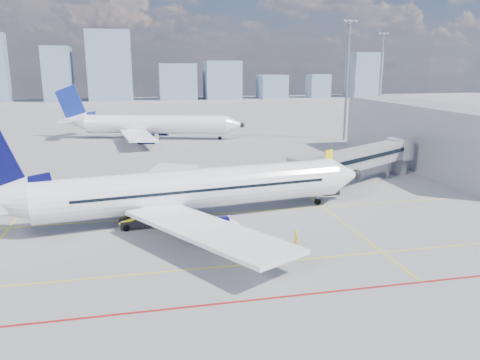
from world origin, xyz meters
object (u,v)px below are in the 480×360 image
Objects in this scene: second_aircraft at (148,125)px; belt_loader at (146,220)px; main_aircraft at (179,191)px; ramp_worker at (296,239)px; cargo_dolly at (222,233)px; baggage_tug at (222,235)px.

second_aircraft reaches higher than belt_loader.
main_aircraft reaches higher than belt_loader.
ramp_worker is at bearing -38.35° from belt_loader.
ramp_worker is at bearing -25.98° from cargo_dolly.
second_aircraft is 24.67× the size of ramp_worker.
second_aircraft is 66.36m from baggage_tug.
baggage_tug is at bearing -46.60° from belt_loader.
belt_loader is (-6.83, 6.22, -0.30)m from cargo_dolly.
belt_loader is at bearing 132.84° from cargo_dolly.
cargo_dolly is (3.17, -7.60, -2.19)m from main_aircraft.
second_aircraft is 11.86× the size of cargo_dolly.
second_aircraft reaches higher than ramp_worker.
belt_loader reaches higher than cargo_dolly.
baggage_tug is at bearing 76.70° from cargo_dolly.
belt_loader is at bearing 121.44° from baggage_tug.
main_aircraft reaches higher than ramp_worker.
baggage_tug is at bearing -69.11° from second_aircraft.
ramp_worker is (6.35, -2.60, 0.06)m from baggage_tug.
belt_loader is at bearing 53.74° from ramp_worker.
cargo_dolly is 6.83m from ramp_worker.
main_aircraft is 1.05× the size of second_aircraft.
ramp_worker is (9.54, -10.06, -2.37)m from main_aircraft.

